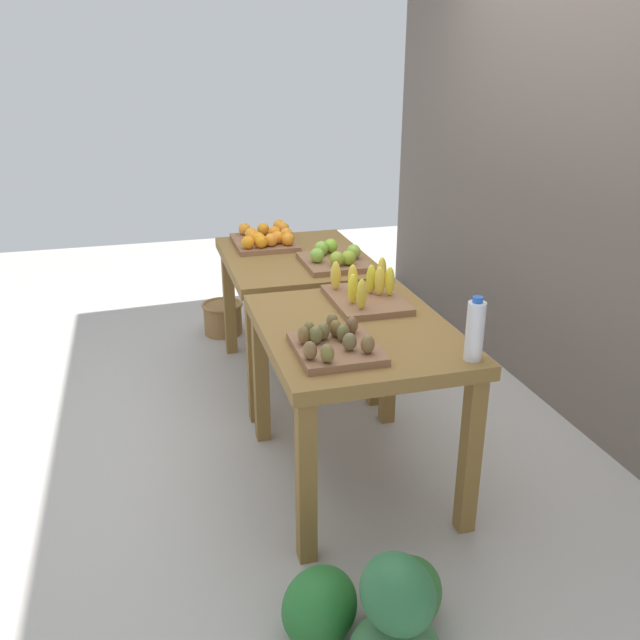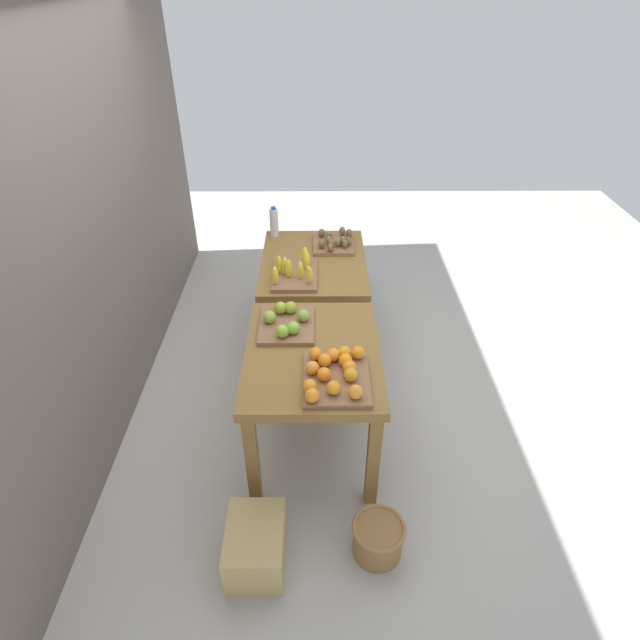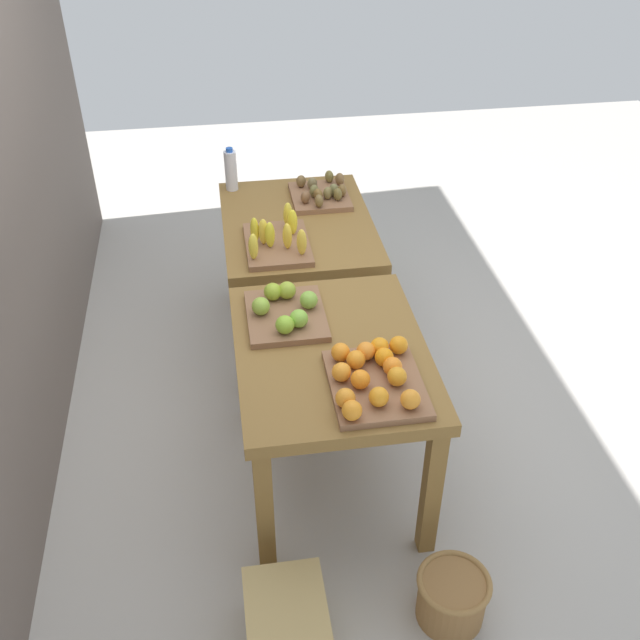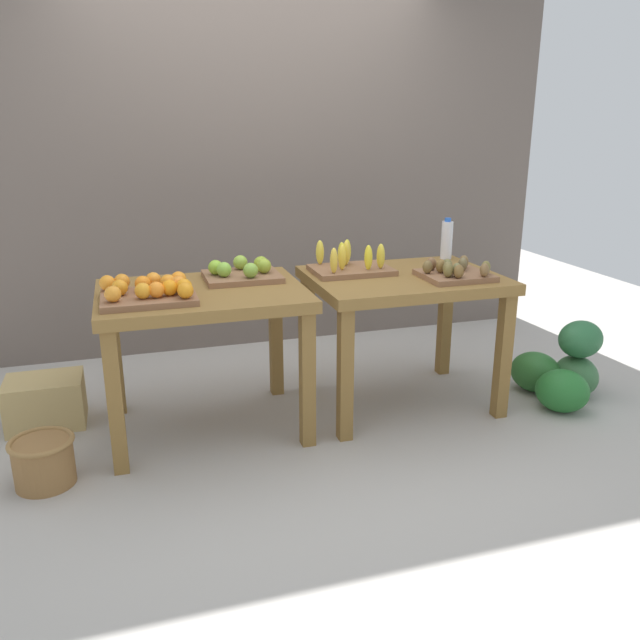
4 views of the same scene
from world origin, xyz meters
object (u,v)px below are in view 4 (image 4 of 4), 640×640
at_px(apple_bin, 242,272).
at_px(banana_crate, 350,265).
at_px(display_table_right, 403,294).
at_px(cardboard_produce_box, 46,402).
at_px(display_table_left, 203,311).
at_px(watermelon_pile, 562,371).
at_px(water_bottle, 447,240).
at_px(kiwi_bin, 455,272).
at_px(wicker_basket, 43,460).
at_px(orange_bin, 150,291).

xyz_separation_m(apple_bin, banana_crate, (0.61, -0.03, 0.01)).
xyz_separation_m(display_table_right, banana_crate, (-0.27, 0.14, 0.16)).
relative_size(display_table_right, cardboard_produce_box, 2.60).
relative_size(display_table_left, watermelon_pile, 1.53).
xyz_separation_m(display_table_left, apple_bin, (0.24, 0.16, 0.15)).
height_order(banana_crate, watermelon_pile, banana_crate).
distance_m(display_table_left, water_bottle, 1.60).
distance_m(banana_crate, water_bottle, 0.73).
xyz_separation_m(display_table_left, water_bottle, (1.55, 0.32, 0.23)).
bearing_deg(water_bottle, watermelon_pile, -46.97).
xyz_separation_m(display_table_right, cardboard_produce_box, (-1.96, 0.30, -0.53)).
distance_m(kiwi_bin, wicker_basket, 2.25).
distance_m(watermelon_pile, wicker_basket, 2.86).
height_order(display_table_right, apple_bin, apple_bin).
bearing_deg(banana_crate, water_bottle, 15.04).
distance_m(banana_crate, watermelon_pile, 1.43).
bearing_deg(apple_bin, cardboard_produce_box, 172.76).
distance_m(orange_bin, kiwi_bin, 1.60).
relative_size(display_table_left, display_table_right, 1.00).
bearing_deg(apple_bin, water_bottle, 7.06).
distance_m(wicker_basket, cardboard_produce_box, 0.65).
xyz_separation_m(banana_crate, kiwi_bin, (0.50, -0.30, -0.01)).
bearing_deg(watermelon_pile, wicker_basket, -177.57).
relative_size(display_table_right, orange_bin, 2.28).
bearing_deg(kiwi_bin, display_table_right, 143.76).
bearing_deg(banana_crate, display_table_left, -170.88).
height_order(orange_bin, cardboard_produce_box, orange_bin).
xyz_separation_m(display_table_left, banana_crate, (0.85, 0.14, 0.16)).
distance_m(display_table_left, banana_crate, 0.87).
relative_size(display_table_right, apple_bin, 2.60).
relative_size(apple_bin, wicker_basket, 1.38).
distance_m(orange_bin, watermelon_pile, 2.41).
bearing_deg(display_table_left, orange_bin, -154.35).
relative_size(water_bottle, wicker_basket, 0.87).
height_order(apple_bin, banana_crate, banana_crate).
height_order(kiwi_bin, watermelon_pile, kiwi_bin).
relative_size(display_table_right, kiwi_bin, 2.87).
bearing_deg(cardboard_produce_box, water_bottle, 0.60).
height_order(display_table_right, watermelon_pile, display_table_right).
xyz_separation_m(display_table_right, wicker_basket, (-1.91, -0.35, -0.54)).
relative_size(display_table_left, banana_crate, 2.36).
xyz_separation_m(orange_bin, kiwi_bin, (1.60, -0.04, -0.01)).
bearing_deg(water_bottle, orange_bin, -166.08).
height_order(orange_bin, banana_crate, banana_crate).
xyz_separation_m(orange_bin, water_bottle, (1.81, 0.45, 0.07)).
bearing_deg(cardboard_produce_box, kiwi_bin, -12.01).
bearing_deg(water_bottle, cardboard_produce_box, -179.40).
bearing_deg(banana_crate, watermelon_pile, -16.66).
bearing_deg(water_bottle, kiwi_bin, -112.79).
relative_size(display_table_left, wicker_basket, 3.59).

